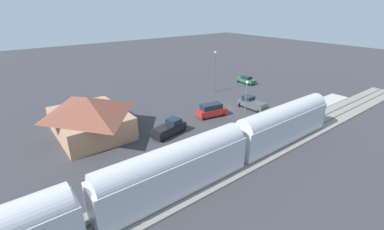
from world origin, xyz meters
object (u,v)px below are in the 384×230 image
(sedan_green, at_px, (246,80))
(pickup_charcoal, at_px, (252,103))
(pedestrian_on_platform, at_px, (284,113))
(station_building, at_px, (90,115))
(pickup_black, at_px, (169,128))
(suv_red, at_px, (212,110))
(light_pole_near_platform, at_px, (246,97))
(light_pole_lot_center, at_px, (215,67))
(passenger_train, at_px, (84,206))

(sedan_green, bearing_deg, pickup_charcoal, 134.92)
(pedestrian_on_platform, bearing_deg, station_building, 61.70)
(pedestrian_on_platform, distance_m, pickup_black, 18.57)
(suv_red, xyz_separation_m, light_pole_near_platform, (-5.44, -1.87, 3.29))
(pickup_charcoal, distance_m, light_pole_near_platform, 7.90)
(pickup_black, distance_m, light_pole_lot_center, 21.88)
(station_building, bearing_deg, pedestrian_on_platform, -118.30)
(pickup_black, relative_size, light_pole_lot_center, 0.67)
(station_building, height_order, pedestrian_on_platform, station_building)
(station_building, height_order, pickup_black, station_building)
(sedan_green, distance_m, suv_red, 22.11)
(station_building, distance_m, pickup_black, 11.30)
(suv_red, relative_size, light_pole_lot_center, 0.61)
(sedan_green, bearing_deg, pedestrian_on_platform, 147.34)
(sedan_green, xyz_separation_m, light_pole_near_platform, (-15.40, 17.87, 3.56))
(light_pole_lot_center, bearing_deg, suv_red, 135.97)
(station_building, xyz_separation_m, sedan_green, (4.20, -37.51, -1.98))
(pickup_black, bearing_deg, pickup_charcoal, -91.54)
(passenger_train, distance_m, pedestrian_on_platform, 32.43)
(pedestrian_on_platform, xyz_separation_m, sedan_green, (18.14, -11.63, -0.40))
(sedan_green, bearing_deg, station_building, 96.40)
(passenger_train, height_order, station_building, station_building)
(pickup_black, xyz_separation_m, light_pole_lot_center, (10.94, -18.46, 4.28))
(passenger_train, xyz_separation_m, sedan_green, (22.20, -43.77, -1.98))
(pedestrian_on_platform, height_order, light_pole_lot_center, light_pole_lot_center)
(passenger_train, xyz_separation_m, suv_red, (12.24, -24.03, -1.71))
(pickup_black, bearing_deg, light_pole_lot_center, -59.34)
(pickup_charcoal, relative_size, light_pole_near_platform, 0.78)
(pickup_charcoal, height_order, light_pole_near_platform, light_pole_near_platform)
(pickup_charcoal, bearing_deg, light_pole_near_platform, 121.02)
(passenger_train, height_order, pickup_black, passenger_train)
(station_building, distance_m, pedestrian_on_platform, 29.44)
(passenger_train, xyz_separation_m, pedestrian_on_platform, (4.06, -32.14, -1.58))
(light_pole_near_platform, bearing_deg, light_pole_lot_center, -26.28)
(light_pole_lot_center, bearing_deg, pickup_charcoal, 173.30)
(pickup_charcoal, height_order, light_pole_lot_center, light_pole_lot_center)
(station_building, distance_m, suv_red, 18.76)
(pickup_black, height_order, light_pole_near_platform, light_pole_near_platform)
(pedestrian_on_platform, relative_size, suv_red, 0.33)
(pickup_black, distance_m, light_pole_near_platform, 12.25)
(sedan_green, xyz_separation_m, suv_red, (-9.96, 19.74, 0.27))
(suv_red, bearing_deg, pedestrian_on_platform, -135.26)
(pedestrian_on_platform, xyz_separation_m, light_pole_near_platform, (2.74, 6.24, 3.16))
(pedestrian_on_platform, height_order, pickup_black, pickup_black)
(station_building, bearing_deg, passenger_train, 160.83)
(station_building, bearing_deg, pickup_black, -129.33)
(light_pole_lot_center, bearing_deg, passenger_train, 123.27)
(pedestrian_on_platform, xyz_separation_m, pickup_black, (6.87, 17.25, -0.25))
(passenger_train, distance_m, light_pole_near_platform, 26.82)
(station_building, xyz_separation_m, light_pole_near_platform, (-11.20, -19.64, 1.59))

